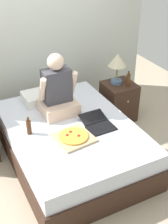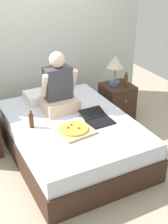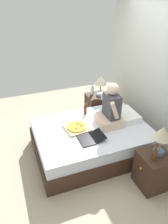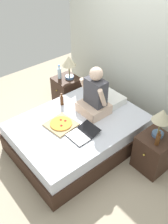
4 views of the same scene
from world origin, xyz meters
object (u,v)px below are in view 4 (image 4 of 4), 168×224
at_px(beer_bottle, 158,139).
at_px(pizza_box, 61,124).
at_px(beer_bottle_on_bed, 62,100).
at_px(nightstand_left, 67,91).
at_px(bed, 78,133).
at_px(water_bottle, 59,73).
at_px(laptop, 82,134).
at_px(person_seated, 95,97).
at_px(lamp_on_left_nightstand, 69,62).
at_px(nightstand_right, 153,153).
at_px(lamp_on_right_nightstand, 162,117).

distance_m(beer_bottle, pizza_box, 1.40).
bearing_deg(beer_bottle, beer_bottle_on_bed, -166.21).
relative_size(nightstand_left, pizza_box, 1.31).
bearing_deg(nightstand_left, pizza_box, -40.22).
height_order(bed, water_bottle, water_bottle).
distance_m(laptop, beer_bottle_on_bed, 0.82).
bearing_deg(beer_bottle, person_seated, -174.45).
height_order(nightstand_left, water_bottle, water_bottle).
xyz_separation_m(nightstand_left, person_seated, (1.03, -0.21, 0.51)).
distance_m(lamp_on_left_nightstand, pizza_box, 1.31).
bearing_deg(bed, laptop, -29.44).
height_order(lamp_on_left_nightstand, water_bottle, lamp_on_left_nightstand).
relative_size(nightstand_right, beer_bottle, 2.52).
bearing_deg(water_bottle, pizza_box, -34.76).
xyz_separation_m(nightstand_right, pizza_box, (-1.12, -0.81, 0.24)).
distance_m(laptop, pizza_box, 0.38).
relative_size(nightstand_right, beer_bottle_on_bed, 2.63).
height_order(bed, beer_bottle, beer_bottle).
height_order(nightstand_right, laptop, laptop).
distance_m(nightstand_left, lamp_on_left_nightstand, 0.62).
bearing_deg(water_bottle, person_seated, -6.15).
height_order(bed, lamp_on_left_nightstand, lamp_on_left_nightstand).
xyz_separation_m(lamp_on_left_nightstand, nightstand_right, (2.04, -0.05, -0.62)).
xyz_separation_m(beer_bottle, beer_bottle_on_bed, (-1.61, -0.39, -0.07)).
bearing_deg(pizza_box, laptop, 14.34).
distance_m(nightstand_left, beer_bottle, 2.19).
relative_size(bed, nightstand_right, 3.46).
distance_m(lamp_on_left_nightstand, person_seated, 1.03).
bearing_deg(water_bottle, nightstand_right, 2.38).
bearing_deg(bed, nightstand_left, 152.04).
distance_m(bed, water_bottle, 1.29).
xyz_separation_m(water_bottle, beer_bottle_on_bed, (0.63, -0.40, -0.08)).
height_order(bed, beer_bottle_on_bed, beer_bottle_on_bed).
bearing_deg(nightstand_right, person_seated, -168.78).
relative_size(water_bottle, beer_bottle, 1.20).
distance_m(nightstand_left, laptop, 1.53).
bearing_deg(beer_bottle_on_bed, bed, -6.80).
bearing_deg(beer_bottle, nightstand_left, 177.34).
bearing_deg(pizza_box, person_seated, 83.40).
height_order(lamp_on_left_nightstand, laptop, lamp_on_left_nightstand).
relative_size(nightstand_right, laptop, 1.38).
bearing_deg(nightstand_right, nightstand_left, 180.00).
distance_m(lamp_on_left_nightstand, nightstand_right, 2.13).
bearing_deg(pizza_box, lamp_on_right_nightstand, 38.18).
bearing_deg(lamp_on_right_nightstand, pizza_box, -141.82).
bearing_deg(laptop, beer_bottle, 36.79).
bearing_deg(beer_bottle_on_bed, nightstand_left, 137.93).
xyz_separation_m(nightstand_left, laptop, (1.33, -0.72, 0.25)).
bearing_deg(laptop, pizza_box, -165.66).
relative_size(pizza_box, beer_bottle_on_bed, 2.02).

